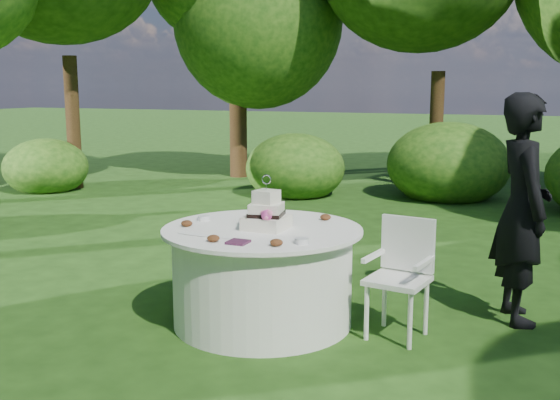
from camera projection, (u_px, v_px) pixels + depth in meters
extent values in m
plane|color=#1C3C10|center=(263.00, 322.00, 5.21)|extent=(80.00, 80.00, 0.00)
cube|color=#471E39|center=(238.00, 242.00, 4.58)|extent=(0.14, 0.14, 0.02)
ellipsoid|color=white|center=(205.00, 235.00, 4.79)|extent=(0.48, 0.07, 0.01)
imported|color=black|center=(522.00, 209.00, 5.12)|extent=(0.63, 0.77, 1.81)
cylinder|color=white|center=(262.00, 278.00, 5.15)|extent=(1.40, 1.40, 0.74)
cylinder|color=white|center=(262.00, 230.00, 5.08)|extent=(1.56, 1.56, 0.03)
cube|color=white|center=(266.00, 222.00, 5.03)|extent=(0.32, 0.32, 0.10)
cube|color=silver|center=(266.00, 210.00, 5.02)|extent=(0.28, 0.28, 0.10)
cube|color=silver|center=(266.00, 197.00, 5.00)|extent=(0.18, 0.18, 0.10)
cube|color=black|center=(266.00, 214.00, 5.02)|extent=(0.29, 0.29, 0.03)
sphere|color=#C0388B|center=(267.00, 215.00, 4.88)|extent=(0.08, 0.08, 0.08)
cylinder|color=white|center=(266.00, 187.00, 4.99)|extent=(0.01, 0.01, 0.05)
torus|color=silver|center=(266.00, 179.00, 4.98)|extent=(0.08, 0.02, 0.08)
cube|color=white|center=(398.00, 280.00, 4.83)|extent=(0.47, 0.47, 0.04)
cube|color=white|center=(408.00, 244.00, 4.95)|extent=(0.42, 0.10, 0.41)
cylinder|color=white|center=(367.00, 313.00, 4.82)|extent=(0.04, 0.04, 0.42)
cylinder|color=silver|center=(410.00, 321.00, 4.64)|extent=(0.04, 0.04, 0.42)
cylinder|color=white|center=(384.00, 300.00, 5.10)|extent=(0.04, 0.04, 0.42)
cylinder|color=silver|center=(426.00, 308.00, 4.92)|extent=(0.04, 0.04, 0.42)
cube|color=white|center=(373.00, 256.00, 4.91)|extent=(0.09, 0.38, 0.03)
cube|color=white|center=(424.00, 263.00, 4.70)|extent=(0.09, 0.38, 0.03)
cylinder|color=silver|center=(302.00, 241.00, 4.57)|extent=(0.10, 0.10, 0.04)
cylinder|color=silver|center=(254.00, 213.00, 5.59)|extent=(0.10, 0.10, 0.04)
cylinder|color=silver|center=(204.00, 218.00, 5.36)|extent=(0.10, 0.10, 0.04)
ellipsoid|color=#562D16|center=(187.00, 223.00, 5.12)|extent=(0.09, 0.09, 0.05)
ellipsoid|color=#562D16|center=(325.00, 217.00, 5.37)|extent=(0.09, 0.09, 0.05)
ellipsoid|color=#562D16|center=(213.00, 238.00, 4.62)|extent=(0.09, 0.09, 0.05)
ellipsoid|color=#562D16|center=(276.00, 242.00, 4.50)|extent=(0.09, 0.09, 0.05)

